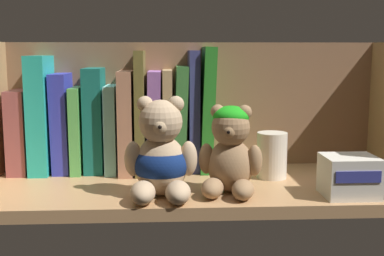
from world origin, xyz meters
The scene contains 19 objects.
shelf_board centered at (0.00, 0.00, 1.00)cm, with size 70.48×27.69×2.00cm, color tan.
shelf_back_panel centered at (0.00, 14.45, 13.00)cm, with size 72.88×1.20×26.01cm, color #8A6244.
book_0 centered at (-32.02, 10.51, 9.65)cm, with size 3.44×10.75×15.30cm, color #8E4848.
book_1 centered at (-28.10, 10.51, 12.76)cm, with size 3.48×11.85×21.52cm, color #24B1A0.
book_2 centered at (-24.42, 10.51, 11.15)cm, with size 2.97×9.89×18.29cm, color #3338B5.
book_3 centered at (-21.54, 10.51, 9.91)cm, with size 1.86×11.21×15.82cm, color #57B555.
book_4 centered at (-18.45, 10.51, 11.64)cm, with size 3.41×9.86×19.27cm, color #15645A.
book_5 centered at (-15.25, 10.51, 10.06)cm, with size 2.06×11.99×16.11cm, color #7CCAC1.
book_6 centered at (-12.49, 10.51, 11.40)cm, with size 2.55×14.49×18.80cm, color tan.
book_7 centered at (-9.90, 10.51, 13.21)cm, with size 1.70×14.35×22.42cm, color brown.
book_8 centered at (-7.42, 10.51, 11.35)cm, with size 2.34×11.32×18.70cm, color #925DAB.
book_9 centered at (-4.93, 10.51, 11.46)cm, with size 1.72×11.37×18.92cm, color tan.
book_10 centered at (-2.53, 10.51, 11.80)cm, with size 2.17×11.21×19.59cm, color #377535.
book_11 centered at (-0.02, 10.51, 13.23)cm, with size 1.91×9.22×22.46cm, color navy.
book_12 centered at (2.48, 10.51, 13.56)cm, with size 2.17×10.96×23.12cm, color #277F25.
teddy_bear_larger centered at (-6.08, -7.53, 8.12)cm, with size 11.31×11.77×15.58cm.
teddy_bear_smaller centered at (4.83, -6.15, 8.66)cm, with size 10.64×10.96×14.03cm.
pillar_candle centered at (13.48, 2.90, 6.07)cm, with size 5.32×5.32×8.14cm, color silver.
small_product_box centered at (23.06, -9.03, 5.16)cm, with size 8.06×7.39×6.31cm.
Camera 1 is at (-5.40, -82.80, 24.24)cm, focal length 46.68 mm.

